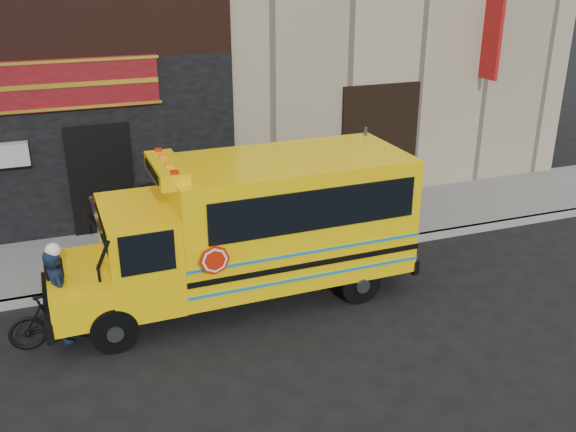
% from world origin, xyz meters
% --- Properties ---
extents(ground, '(120.00, 120.00, 0.00)m').
position_xyz_m(ground, '(0.00, 0.00, 0.00)').
color(ground, black).
rests_on(ground, ground).
extents(curb, '(40.00, 0.20, 0.15)m').
position_xyz_m(curb, '(0.00, 2.60, 0.07)').
color(curb, gray).
rests_on(curb, ground).
extents(sidewalk, '(40.00, 3.00, 0.15)m').
position_xyz_m(sidewalk, '(0.00, 4.10, 0.07)').
color(sidewalk, slate).
rests_on(sidewalk, ground).
extents(school_bus, '(6.94, 2.49, 2.92)m').
position_xyz_m(school_bus, '(-0.75, 1.45, 1.51)').
color(school_bus, black).
rests_on(school_bus, ground).
extents(sign_pole, '(0.06, 0.26, 2.92)m').
position_xyz_m(sign_pole, '(2.00, 2.38, 1.62)').
color(sign_pole, '#393F3C').
rests_on(sign_pole, ground).
extents(bicycle, '(1.66, 0.57, 0.98)m').
position_xyz_m(bicycle, '(-4.43, 1.00, 0.49)').
color(bicycle, black).
rests_on(bicycle, ground).
extents(cyclist, '(0.52, 0.69, 1.71)m').
position_xyz_m(cyclist, '(-4.34, 1.02, 0.86)').
color(cyclist, black).
rests_on(cyclist, ground).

